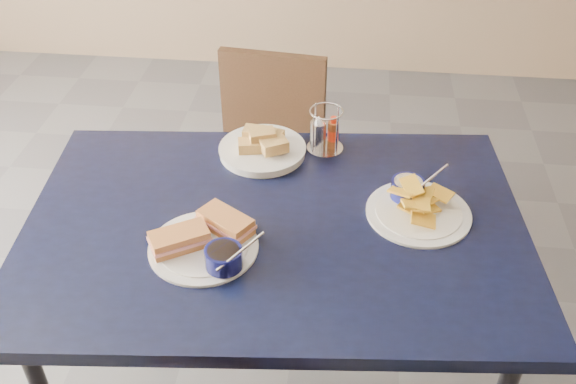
# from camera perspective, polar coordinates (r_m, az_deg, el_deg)

# --- Properties ---
(dining_table) EXTENTS (1.37, 0.98, 0.75)m
(dining_table) POSITION_cam_1_polar(r_m,az_deg,el_deg) (1.71, -1.15, -4.22)
(dining_table) COLOR black
(dining_table) RESTS_ON ground
(chair_far) EXTENTS (0.43, 0.42, 0.83)m
(chair_far) POSITION_cam_1_polar(r_m,az_deg,el_deg) (2.42, -2.02, 3.66)
(chair_far) COLOR black
(chair_far) RESTS_ON ground
(sandwich_plate) EXTENTS (0.30, 0.27, 0.12)m
(sandwich_plate) POSITION_cam_1_polar(r_m,az_deg,el_deg) (1.59, -7.20, -4.35)
(sandwich_plate) COLOR white
(sandwich_plate) RESTS_ON dining_table
(plantain_plate) EXTENTS (0.28, 0.28, 0.12)m
(plantain_plate) POSITION_cam_1_polar(r_m,az_deg,el_deg) (1.73, 11.24, -0.99)
(plantain_plate) COLOR white
(plantain_plate) RESTS_ON dining_table
(bread_basket) EXTENTS (0.25, 0.25, 0.08)m
(bread_basket) POSITION_cam_1_polar(r_m,az_deg,el_deg) (1.91, -2.28, 4.01)
(bread_basket) COLOR white
(bread_basket) RESTS_ON dining_table
(condiment_caddy) EXTENTS (0.11, 0.11, 0.14)m
(condiment_caddy) POSITION_cam_1_polar(r_m,az_deg,el_deg) (1.92, 3.22, 5.29)
(condiment_caddy) COLOR silver
(condiment_caddy) RESTS_ON dining_table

